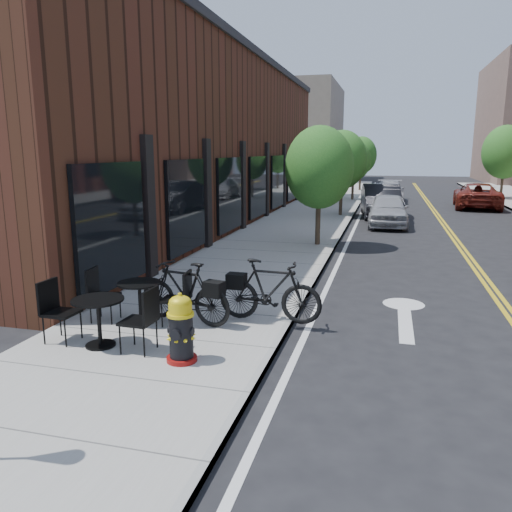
% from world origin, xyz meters
% --- Properties ---
extents(ground, '(120.00, 120.00, 0.00)m').
position_xyz_m(ground, '(0.00, 0.00, 0.00)').
color(ground, black).
rests_on(ground, ground).
extents(sidewalk_near, '(4.00, 70.00, 0.12)m').
position_xyz_m(sidewalk_near, '(-2.00, 10.00, 0.06)').
color(sidewalk_near, '#9E9B93').
rests_on(sidewalk_near, ground).
extents(building_near, '(5.00, 28.00, 7.00)m').
position_xyz_m(building_near, '(-6.50, 14.00, 3.50)').
color(building_near, '#432415').
rests_on(building_near, ground).
extents(bg_building_left, '(8.00, 14.00, 10.00)m').
position_xyz_m(bg_building_left, '(-8.00, 48.00, 5.00)').
color(bg_building_left, '#726656').
rests_on(bg_building_left, ground).
extents(tree_near_a, '(2.20, 2.20, 3.81)m').
position_xyz_m(tree_near_a, '(-0.60, 9.00, 2.60)').
color(tree_near_a, '#382B1E').
rests_on(tree_near_a, sidewalk_near).
extents(tree_near_b, '(2.30, 2.30, 3.98)m').
position_xyz_m(tree_near_b, '(-0.60, 17.00, 2.71)').
color(tree_near_b, '#382B1E').
rests_on(tree_near_b, sidewalk_near).
extents(tree_near_c, '(2.10, 2.10, 3.67)m').
position_xyz_m(tree_near_c, '(-0.60, 25.00, 2.53)').
color(tree_near_c, '#382B1E').
rests_on(tree_near_c, sidewalk_near).
extents(tree_near_d, '(2.40, 2.40, 4.11)m').
position_xyz_m(tree_near_d, '(-0.60, 33.00, 2.79)').
color(tree_near_d, '#382B1E').
rests_on(tree_near_d, sidewalk_near).
extents(tree_far_c, '(2.80, 2.80, 4.62)m').
position_xyz_m(tree_far_c, '(8.60, 28.00, 3.06)').
color(tree_far_c, '#382B1E').
rests_on(tree_far_c, sidewalk_far).
extents(fire_hydrant, '(0.46, 0.46, 1.03)m').
position_xyz_m(fire_hydrant, '(-1.23, -0.81, 0.61)').
color(fire_hydrant, maroon).
rests_on(fire_hydrant, sidewalk_near).
extents(bicycle_left, '(1.93, 0.91, 1.12)m').
position_xyz_m(bicycle_left, '(-1.84, 0.76, 0.68)').
color(bicycle_left, black).
rests_on(bicycle_left, sidewalk_near).
extents(bicycle_right, '(1.90, 0.59, 1.14)m').
position_xyz_m(bicycle_right, '(-0.38, 1.20, 0.69)').
color(bicycle_right, black).
rests_on(bicycle_right, sidewalk_near).
extents(bistro_set_b, '(1.86, 0.83, 1.00)m').
position_xyz_m(bistro_set_b, '(-2.69, -0.61, 0.62)').
color(bistro_set_b, black).
rests_on(bistro_set_b, sidewalk_near).
extents(bistro_set_c, '(1.81, 0.85, 0.96)m').
position_xyz_m(bistro_set_c, '(-2.60, 0.56, 0.60)').
color(bistro_set_c, black).
rests_on(bistro_set_c, sidewalk_near).
extents(parked_car_a, '(1.70, 4.05, 1.37)m').
position_xyz_m(parked_car_a, '(1.60, 14.64, 0.68)').
color(parked_car_a, '#A2A4AA').
rests_on(parked_car_a, ground).
extents(parked_car_b, '(2.18, 4.92, 1.57)m').
position_xyz_m(parked_car_b, '(1.26, 17.46, 0.79)').
color(parked_car_b, black).
rests_on(parked_car_b, ground).
extents(parked_car_c, '(1.95, 4.55, 1.31)m').
position_xyz_m(parked_car_c, '(1.60, 25.32, 0.65)').
color(parked_car_c, '#ACABB0').
rests_on(parked_car_c, ground).
extents(parked_car_far, '(2.70, 5.19, 1.40)m').
position_xyz_m(parked_car_far, '(6.37, 22.89, 0.70)').
color(parked_car_far, maroon).
rests_on(parked_car_far, ground).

